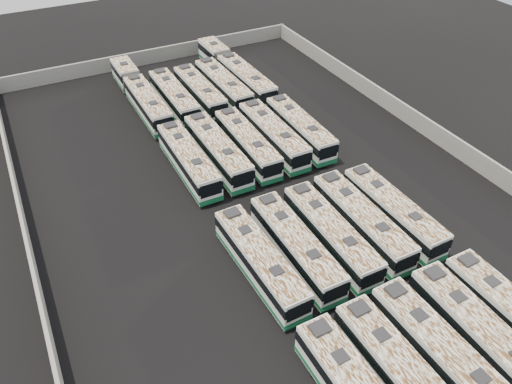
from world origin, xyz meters
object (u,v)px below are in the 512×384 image
(bus_midfront_center, at_px, (330,234))
(bus_front_right, at_px, (481,337))
(bus_midfront_left, at_px, (296,247))
(bus_back_far_right, at_px, (235,71))
(bus_midback_center, at_px, (247,144))
(bus_midback_right, at_px, (273,135))
(bus_back_far_left, at_px, (140,94))
(bus_back_left, at_px, (174,97))
(bus_midfront_right, at_px, (361,221))
(bus_midback_far_right, at_px, (300,128))
(bus_midfront_far_right, at_px, (393,212))
(bus_front_left, at_px, (404,379))
(bus_back_center, at_px, (200,92))
(bus_front_center, at_px, (443,357))
(bus_midback_left, at_px, (218,151))
(bus_midfront_far_left, at_px, (260,262))
(bus_back_right, at_px, (223,86))
(bus_midback_far_left, at_px, (188,160))

(bus_midfront_center, bearing_deg, bus_front_right, -75.25)
(bus_midfront_left, height_order, bus_back_far_right, bus_back_far_right)
(bus_midback_center, distance_m, bus_back_far_right, 18.55)
(bus_midback_right, distance_m, bus_back_far_left, 19.68)
(bus_front_right, xyz_separation_m, bus_midfront_left, (-6.92, 13.85, -0.05))
(bus_front_right, relative_size, bus_back_left, 1.03)
(bus_midfront_left, bearing_deg, bus_midfront_right, 0.34)
(bus_midback_far_right, bearing_deg, bus_midfront_far_right, -89.06)
(bus_midfront_right, relative_size, bus_back_far_left, 0.66)
(bus_back_left, bearing_deg, bus_front_left, -89.99)
(bus_back_left, relative_size, bus_back_center, 1.01)
(bus_midback_right, bearing_deg, bus_front_left, -102.61)
(bus_midback_far_right, bearing_deg, bus_front_right, -95.41)
(bus_front_center, height_order, bus_midfront_far_right, bus_front_center)
(bus_midback_left, bearing_deg, bus_back_center, 75.05)
(bus_front_left, bearing_deg, bus_midfront_center, 75.08)
(bus_midfront_far_left, distance_m, bus_back_left, 30.46)
(bus_midback_center, relative_size, bus_back_right, 0.96)
(bus_midfront_far_right, bearing_deg, bus_front_right, -104.67)
(bus_back_center, bearing_deg, bus_front_left, -95.24)
(bus_midback_center, height_order, bus_back_right, bus_back_right)
(bus_front_center, relative_size, bus_midfront_center, 1.03)
(bus_midfront_center, distance_m, bus_midback_right, 16.83)
(bus_midfront_far_left, height_order, bus_back_far_left, bus_back_far_left)
(bus_front_left, distance_m, bus_front_right, 6.94)
(bus_midfront_far_right, bearing_deg, bus_front_center, -117.69)
(bus_front_right, xyz_separation_m, bus_midback_center, (-3.46, 30.06, -0.06))
(bus_midfront_far_right, distance_m, bus_back_right, 30.38)
(bus_midfront_left, relative_size, bus_back_far_right, 0.62)
(bus_midback_left, relative_size, bus_midback_right, 1.01)
(bus_midfront_right, xyz_separation_m, bus_midback_far_left, (-10.33, 16.15, -0.01))
(bus_midback_right, bearing_deg, bus_back_far_right, 79.01)
(bus_back_left, bearing_deg, bus_midfront_far_left, -96.64)
(bus_midfront_left, bearing_deg, bus_midback_left, 90.25)
(bus_back_center, bearing_deg, bus_midback_far_right, -64.04)
(bus_back_right, bearing_deg, bus_midback_center, -104.72)
(bus_midback_far_left, bearing_deg, bus_midfront_center, -66.84)
(bus_midback_far_left, relative_size, bus_midback_right, 0.99)
(bus_back_left, bearing_deg, bus_midfront_right, -77.10)
(bus_midback_right, distance_m, bus_back_left, 15.31)
(bus_midfront_center, bearing_deg, bus_back_far_right, 79.19)
(bus_midback_far_left, relative_size, bus_midback_far_right, 1.01)
(bus_midback_center, bearing_deg, bus_back_left, 104.76)
(bus_front_left, relative_size, bus_midfront_right, 1.01)
(bus_midfront_right, xyz_separation_m, bus_back_right, (-0.04, 29.98, 0.04))
(bus_back_far_left, height_order, bus_back_far_right, bus_back_far_right)
(bus_midfront_left, relative_size, bus_midfront_center, 0.99)
(bus_midback_far_left, height_order, bus_back_far_left, bus_midback_far_left)
(bus_back_center, bearing_deg, bus_midfront_left, -97.31)
(bus_midfront_left, xyz_separation_m, bus_back_far_left, (-3.50, 33.12, -0.00))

